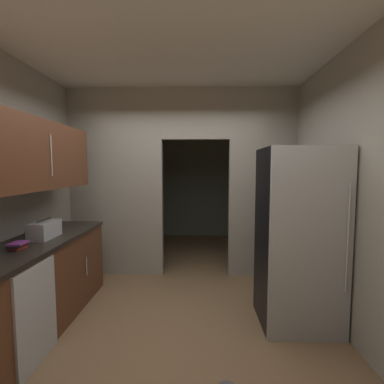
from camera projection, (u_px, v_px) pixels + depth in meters
The scene contains 10 objects.
ground at pixel (172, 331), 2.82m from camera, with size 20.00×20.00×0.00m, color brown.
kitchen_overhead_slab at pixel (175, 57), 3.04m from camera, with size 3.80×7.10×0.06m, color silver.
kitchen_partition at pixel (178, 176), 4.24m from camera, with size 3.40×0.12×2.82m.
adjoining_room_shell at pixel (187, 179), 6.01m from camera, with size 3.40×2.58×2.82m.
refrigerator at pixel (298, 237), 2.91m from camera, with size 0.76×0.73×1.85m.
lower_cabinet_run at pixel (40, 283), 2.90m from camera, with size 0.64×2.04×0.91m.
dishwasher at pixel (37, 315), 2.32m from camera, with size 0.02×0.56×0.85m.
upper_cabinet_counterside at pixel (33, 155), 2.79m from camera, with size 0.36×1.83×0.69m.
boombox at pixel (44, 230), 2.94m from camera, with size 0.20×0.36×0.20m.
book_stack at pixel (17, 245), 2.53m from camera, with size 0.14×0.17×0.06m.
Camera 1 is at (0.28, -2.68, 1.64)m, focal length 26.18 mm.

